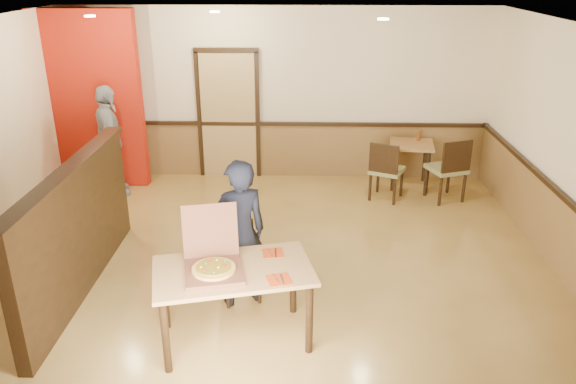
{
  "coord_description": "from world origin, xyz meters",
  "views": [
    {
      "loc": [
        0.45,
        -5.61,
        3.43
      ],
      "look_at": [
        0.29,
        0.0,
        1.12
      ],
      "focal_mm": 35.0,
      "sensor_mm": 36.0,
      "label": 1
    }
  ],
  "objects_px": {
    "side_chair_right": "(449,167)",
    "pizza_box": "(213,264)",
    "side_chair_left": "(386,169)",
    "side_table": "(411,153)",
    "condiment": "(418,136)",
    "passerby": "(110,142)",
    "diner_chair": "(238,257)",
    "diner": "(240,234)",
    "main_table": "(233,279)"
  },
  "relations": [
    {
      "from": "side_chair_right",
      "to": "pizza_box",
      "type": "xyz_separation_m",
      "value": [
        -3.03,
        -3.55,
        0.3
      ]
    },
    {
      "from": "diner",
      "to": "pizza_box",
      "type": "height_order",
      "value": "diner"
    },
    {
      "from": "passerby",
      "to": "side_table",
      "type": "bearing_deg",
      "value": -106.84
    },
    {
      "from": "side_chair_left",
      "to": "side_table",
      "type": "distance_m",
      "value": 0.78
    },
    {
      "from": "side_chair_right",
      "to": "condiment",
      "type": "distance_m",
      "value": 0.88
    },
    {
      "from": "diner",
      "to": "pizza_box",
      "type": "xyz_separation_m",
      "value": [
        -0.16,
        -0.7,
        0.04
      ]
    },
    {
      "from": "side_table",
      "to": "condiment",
      "type": "xyz_separation_m",
      "value": [
        0.13,
        0.14,
        0.25
      ]
    },
    {
      "from": "main_table",
      "to": "diner",
      "type": "relative_size",
      "value": 1.0
    },
    {
      "from": "main_table",
      "to": "side_table",
      "type": "relative_size",
      "value": 2.13
    },
    {
      "from": "side_chair_left",
      "to": "condiment",
      "type": "distance_m",
      "value": 1.01
    },
    {
      "from": "diner_chair",
      "to": "passerby",
      "type": "distance_m",
      "value": 3.65
    },
    {
      "from": "side_chair_right",
      "to": "side_chair_left",
      "type": "bearing_deg",
      "value": -20.42
    },
    {
      "from": "side_chair_left",
      "to": "side_chair_right",
      "type": "relative_size",
      "value": 0.93
    },
    {
      "from": "side_chair_right",
      "to": "side_table",
      "type": "xyz_separation_m",
      "value": [
        -0.48,
        0.62,
        0.0
      ]
    },
    {
      "from": "side_chair_right",
      "to": "diner",
      "type": "distance_m",
      "value": 4.05
    },
    {
      "from": "condiment",
      "to": "pizza_box",
      "type": "bearing_deg",
      "value": -121.8
    },
    {
      "from": "side_chair_left",
      "to": "passerby",
      "type": "bearing_deg",
      "value": 23.46
    },
    {
      "from": "side_chair_left",
      "to": "side_chair_right",
      "type": "distance_m",
      "value": 0.96
    },
    {
      "from": "diner_chair",
      "to": "side_chair_left",
      "type": "height_order",
      "value": "side_chair_left"
    },
    {
      "from": "main_table",
      "to": "diner",
      "type": "bearing_deg",
      "value": 76.98
    },
    {
      "from": "side_chair_right",
      "to": "side_table",
      "type": "height_order",
      "value": "side_chair_right"
    },
    {
      "from": "side_chair_left",
      "to": "passerby",
      "type": "distance_m",
      "value": 4.24
    },
    {
      "from": "side_chair_right",
      "to": "pizza_box",
      "type": "height_order",
      "value": "pizza_box"
    },
    {
      "from": "diner_chair",
      "to": "condiment",
      "type": "xyz_separation_m",
      "value": [
        2.55,
        3.48,
        0.34
      ]
    },
    {
      "from": "side_table",
      "to": "pizza_box",
      "type": "height_order",
      "value": "pizza_box"
    },
    {
      "from": "side_table",
      "to": "pizza_box",
      "type": "distance_m",
      "value": 4.9
    },
    {
      "from": "side_chair_right",
      "to": "condiment",
      "type": "height_order",
      "value": "side_chair_right"
    },
    {
      "from": "passerby",
      "to": "condiment",
      "type": "distance_m",
      "value": 4.87
    },
    {
      "from": "diner",
      "to": "condiment",
      "type": "distance_m",
      "value": 4.4
    },
    {
      "from": "main_table",
      "to": "pizza_box",
      "type": "relative_size",
      "value": 2.28
    },
    {
      "from": "side_chair_left",
      "to": "pizza_box",
      "type": "bearing_deg",
      "value": 84.73
    },
    {
      "from": "condiment",
      "to": "diner_chair",
      "type": "bearing_deg",
      "value": -126.26
    },
    {
      "from": "side_chair_left",
      "to": "diner",
      "type": "xyz_separation_m",
      "value": [
        -1.91,
        -2.86,
        0.3
      ]
    },
    {
      "from": "main_table",
      "to": "condiment",
      "type": "bearing_deg",
      "value": 45.79
    },
    {
      "from": "side_chair_right",
      "to": "diner_chair",
      "type": "bearing_deg",
      "value": 23.09
    },
    {
      "from": "side_chair_left",
      "to": "diner",
      "type": "relative_size",
      "value": 0.58
    },
    {
      "from": "diner_chair",
      "to": "pizza_box",
      "type": "relative_size",
      "value": 1.18
    },
    {
      "from": "passerby",
      "to": "pizza_box",
      "type": "distance_m",
      "value": 4.25
    },
    {
      "from": "side_chair_right",
      "to": "main_table",
      "type": "bearing_deg",
      "value": 30.96
    },
    {
      "from": "main_table",
      "to": "side_chair_left",
      "type": "distance_m",
      "value": 4.01
    },
    {
      "from": "side_table",
      "to": "passerby",
      "type": "relative_size",
      "value": 0.44
    },
    {
      "from": "pizza_box",
      "to": "condiment",
      "type": "distance_m",
      "value": 5.08
    },
    {
      "from": "pizza_box",
      "to": "passerby",
      "type": "bearing_deg",
      "value": 107.76
    },
    {
      "from": "diner_chair",
      "to": "side_chair_left",
      "type": "bearing_deg",
      "value": 36.3
    },
    {
      "from": "side_table",
      "to": "condiment",
      "type": "relative_size",
      "value": 5.06
    },
    {
      "from": "side_chair_left",
      "to": "diner",
      "type": "distance_m",
      "value": 3.45
    },
    {
      "from": "diner",
      "to": "condiment",
      "type": "bearing_deg",
      "value": -150.32
    },
    {
      "from": "side_chair_right",
      "to": "side_table",
      "type": "relative_size",
      "value": 1.32
    },
    {
      "from": "diner",
      "to": "condiment",
      "type": "xyz_separation_m",
      "value": [
        2.51,
        3.62,
        -0.01
      ]
    },
    {
      "from": "side_table",
      "to": "condiment",
      "type": "distance_m",
      "value": 0.31
    }
  ]
}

